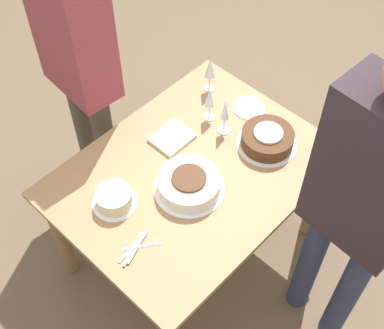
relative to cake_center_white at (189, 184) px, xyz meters
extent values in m
plane|color=brown|center=(0.08, 0.06, -0.77)|extent=(12.00, 12.00, 0.00)
cube|color=#9E754C|center=(0.08, 0.06, -0.05)|extent=(1.25, 0.94, 0.03)
cylinder|color=brown|center=(0.63, -0.34, -0.42)|extent=(0.07, 0.07, 0.70)
cylinder|color=brown|center=(-0.47, 0.46, -0.42)|extent=(0.07, 0.07, 0.70)
cylinder|color=brown|center=(0.63, 0.46, -0.42)|extent=(0.07, 0.07, 0.70)
cylinder|color=white|center=(0.00, 0.00, -0.04)|extent=(0.32, 0.32, 0.01)
cylinder|color=silver|center=(0.00, 0.00, 0.00)|extent=(0.28, 0.28, 0.07)
cylinder|color=#4C2D19|center=(0.00, 0.00, 0.04)|extent=(0.16, 0.16, 0.01)
cylinder|color=white|center=(0.45, -0.09, -0.04)|extent=(0.29, 0.29, 0.01)
cylinder|color=#4C2D19|center=(0.45, -0.09, 0.00)|extent=(0.25, 0.25, 0.07)
cylinder|color=silver|center=(0.45, -0.09, 0.04)|extent=(0.14, 0.14, 0.01)
cylinder|color=white|center=(-0.28, 0.18, -0.04)|extent=(0.20, 0.20, 0.01)
cylinder|color=beige|center=(-0.28, 0.18, 0.00)|extent=(0.16, 0.16, 0.07)
cylinder|color=silver|center=(0.39, 0.23, -0.04)|extent=(0.06, 0.06, 0.00)
cylinder|color=silver|center=(0.39, 0.23, 0.01)|extent=(0.01, 0.01, 0.09)
cone|color=silver|center=(0.39, 0.23, 0.10)|extent=(0.05, 0.05, 0.11)
cylinder|color=silver|center=(0.37, 0.12, -0.04)|extent=(0.07, 0.07, 0.00)
cylinder|color=silver|center=(0.37, 0.12, 0.01)|extent=(0.01, 0.01, 0.09)
cone|color=silver|center=(0.37, 0.12, 0.11)|extent=(0.04, 0.04, 0.12)
cylinder|color=silver|center=(0.54, 0.37, -0.04)|extent=(0.06, 0.06, 0.00)
cylinder|color=silver|center=(0.54, 0.37, 0.01)|extent=(0.01, 0.01, 0.09)
cone|color=silver|center=(0.54, 0.37, 0.11)|extent=(0.05, 0.05, 0.11)
cylinder|color=silver|center=(0.58, 0.13, -0.04)|extent=(0.17, 0.17, 0.01)
cube|color=silver|center=(-0.35, -0.06, -0.04)|extent=(0.15, 0.11, 0.00)
cube|color=silver|center=(-0.38, -0.04, -0.04)|extent=(0.17, 0.03, 0.00)
cube|color=silver|center=(-0.39, -0.05, -0.03)|extent=(0.16, 0.08, 0.00)
cube|color=silver|center=(-0.37, -0.05, -0.03)|extent=(0.16, 0.07, 0.00)
cube|color=silver|center=(0.16, 0.27, -0.03)|extent=(0.19, 0.16, 0.02)
cylinder|color=#2D334C|center=(0.24, -0.77, -0.34)|extent=(0.11, 0.11, 0.86)
cylinder|color=#2D334C|center=(0.25, -0.55, -0.34)|extent=(0.11, 0.11, 0.86)
cube|color=#2D2328|center=(0.24, -0.66, 0.45)|extent=(0.24, 0.41, 0.71)
cylinder|color=#4C4238|center=(0.06, 0.90, -0.36)|extent=(0.11, 0.11, 0.82)
cylinder|color=#4C4238|center=(0.04, 0.68, -0.36)|extent=(0.11, 0.11, 0.82)
cube|color=brown|center=(0.05, 0.79, 0.40)|extent=(0.25, 0.42, 0.68)
camera|label=1|loc=(-1.01, -0.98, 1.94)|focal=50.00mm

